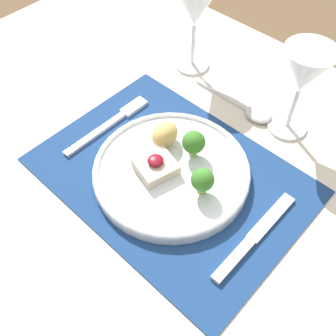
# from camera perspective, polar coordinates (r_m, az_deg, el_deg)

# --- Properties ---
(ground_plane) EXTENTS (8.00, 8.00, 0.00)m
(ground_plane) POSITION_cam_1_polar(r_m,az_deg,el_deg) (1.37, 0.25, -20.56)
(ground_plane) COLOR brown
(dining_table) EXTENTS (1.28, 0.92, 0.76)m
(dining_table) POSITION_cam_1_polar(r_m,az_deg,el_deg) (0.76, 0.42, -5.73)
(dining_table) COLOR beige
(dining_table) RESTS_ON ground_plane
(placemat) EXTENTS (0.45, 0.32, 0.00)m
(placemat) POSITION_cam_1_polar(r_m,az_deg,el_deg) (0.68, 0.48, -1.06)
(placemat) COLOR navy
(placemat) RESTS_ON dining_table
(dinner_plate) EXTENTS (0.27, 0.27, 0.07)m
(dinner_plate) POSITION_cam_1_polar(r_m,az_deg,el_deg) (0.66, 0.13, -0.12)
(dinner_plate) COLOR silver
(dinner_plate) RESTS_ON placemat
(fork) EXTENTS (0.02, 0.20, 0.01)m
(fork) POSITION_cam_1_polar(r_m,az_deg,el_deg) (0.76, -7.98, 6.71)
(fork) COLOR silver
(fork) RESTS_ON placemat
(knife) EXTENTS (0.02, 0.20, 0.01)m
(knife) POSITION_cam_1_polar(r_m,az_deg,el_deg) (0.62, 11.78, -10.40)
(knife) COLOR silver
(knife) RESTS_ON placemat
(spoon) EXTENTS (0.18, 0.05, 0.02)m
(spoon) POSITION_cam_1_polar(r_m,az_deg,el_deg) (0.79, 12.02, 8.18)
(spoon) COLOR silver
(spoon) RESTS_ON dining_table
(wine_glass_near) EXTENTS (0.09, 0.09, 0.17)m
(wine_glass_near) POSITION_cam_1_polar(r_m,az_deg,el_deg) (0.70, 19.17, 12.71)
(wine_glass_near) COLOR white
(wine_glass_near) RESTS_ON dining_table
(wine_glass_far) EXTENTS (0.09, 0.09, 0.18)m
(wine_glass_far) POSITION_cam_1_polar(r_m,az_deg,el_deg) (0.82, 3.96, 21.99)
(wine_glass_far) COLOR white
(wine_glass_far) RESTS_ON dining_table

